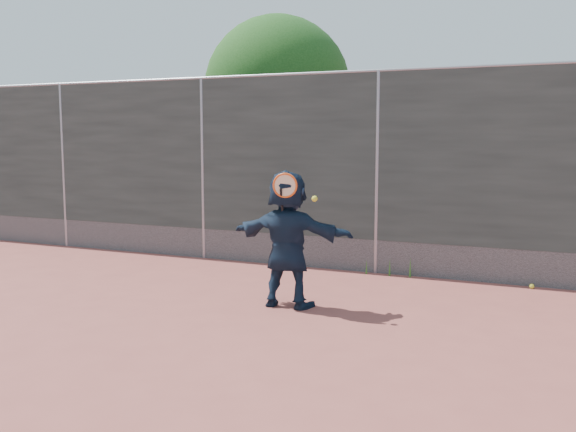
% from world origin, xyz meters
% --- Properties ---
extents(ground, '(80.00, 80.00, 0.00)m').
position_xyz_m(ground, '(0.00, 0.00, 0.00)').
color(ground, '#9E4C42').
rests_on(ground, ground).
extents(player, '(1.54, 0.49, 1.65)m').
position_xyz_m(player, '(-0.44, 1.20, 0.83)').
color(player, '#142439').
rests_on(player, ground).
extents(ball_ground, '(0.07, 0.07, 0.07)m').
position_xyz_m(ball_ground, '(2.22, 3.35, 0.03)').
color(ball_ground, yellow).
rests_on(ball_ground, ground).
extents(fence, '(20.00, 0.06, 3.03)m').
position_xyz_m(fence, '(-0.00, 3.50, 1.58)').
color(fence, '#38423D').
rests_on(fence, ground).
extents(swing_action, '(0.54, 0.13, 0.51)m').
position_xyz_m(swing_action, '(-0.36, 1.01, 1.45)').
color(swing_action, '#EE5316').
rests_on(swing_action, ground).
extents(tree_left, '(3.15, 3.00, 4.53)m').
position_xyz_m(tree_left, '(-2.85, 6.55, 2.94)').
color(tree_left, '#382314').
rests_on(tree_left, ground).
extents(weed_clump, '(0.68, 0.07, 0.30)m').
position_xyz_m(weed_clump, '(0.29, 3.38, 0.13)').
color(weed_clump, '#387226').
rests_on(weed_clump, ground).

